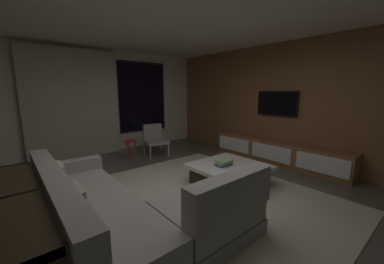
{
  "coord_description": "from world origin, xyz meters",
  "views": [
    {
      "loc": [
        -1.86,
        -2.43,
        1.63
      ],
      "look_at": [
        0.99,
        0.95,
        0.82
      ],
      "focal_mm": 20.88,
      "sensor_mm": 36.0,
      "label": 1
    }
  ],
  "objects": [
    {
      "name": "media_wall",
      "position": [
        3.06,
        0.0,
        1.35
      ],
      "size": [
        0.12,
        7.8,
        2.7
      ],
      "color": "brown",
      "rests_on": "floor"
    },
    {
      "name": "book_stack_on_coffee_table",
      "position": [
        0.95,
        0.05,
        0.42
      ],
      "size": [
        0.3,
        0.21,
        0.11
      ],
      "color": "#6F4CCB",
      "rests_on": "coffee_table"
    },
    {
      "name": "sectional_couch",
      "position": [
        -0.97,
        -0.18,
        0.29
      ],
      "size": [
        1.98,
        2.5,
        0.82
      ],
      "color": "gray",
      "rests_on": "floor"
    },
    {
      "name": "ceiling",
      "position": [
        0.0,
        0.0,
        2.7
      ],
      "size": [
        8.2,
        8.2,
        0.0
      ],
      "primitive_type": "plane",
      "color": "silver"
    },
    {
      "name": "area_rug",
      "position": [
        0.35,
        -0.1,
        0.01
      ],
      "size": [
        3.2,
        3.8,
        0.01
      ],
      "primitive_type": "cube",
      "color": "beige",
      "rests_on": "floor"
    },
    {
      "name": "media_console",
      "position": [
        2.77,
        0.05,
        0.25
      ],
      "size": [
        0.46,
        3.1,
        0.52
      ],
      "color": "brown",
      "rests_on": "floor"
    },
    {
      "name": "mounted_tv",
      "position": [
        2.95,
        0.25,
        1.35
      ],
      "size": [
        0.05,
        0.97,
        0.56
      ],
      "color": "black"
    },
    {
      "name": "console_table_behind_couch",
      "position": [
        -1.88,
        -0.05,
        0.42
      ],
      "size": [
        0.4,
        2.1,
        0.74
      ],
      "color": "#312518",
      "rests_on": "floor"
    },
    {
      "name": "accent_chair_near_window",
      "position": [
        1.04,
        2.5,
        0.43
      ],
      "size": [
        0.64,
        0.65,
        0.78
      ],
      "color": "#B2ADA0",
      "rests_on": "floor"
    },
    {
      "name": "side_stool",
      "position": [
        0.4,
        2.56,
        0.37
      ],
      "size": [
        0.32,
        0.32,
        0.46
      ],
      "color": "red",
      "rests_on": "floor"
    },
    {
      "name": "coffee_table",
      "position": [
        1.04,
        -0.01,
        0.19
      ],
      "size": [
        1.16,
        1.16,
        0.36
      ],
      "color": "#312518",
      "rests_on": "floor"
    },
    {
      "name": "back_wall_with_window",
      "position": [
        -0.06,
        3.62,
        1.34
      ],
      "size": [
        6.6,
        0.3,
        2.7
      ],
      "color": "silver",
      "rests_on": "floor"
    },
    {
      "name": "floor",
      "position": [
        0.0,
        0.0,
        0.0
      ],
      "size": [
        9.2,
        9.2,
        0.0
      ],
      "primitive_type": "plane",
      "color": "#564C44"
    }
  ]
}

